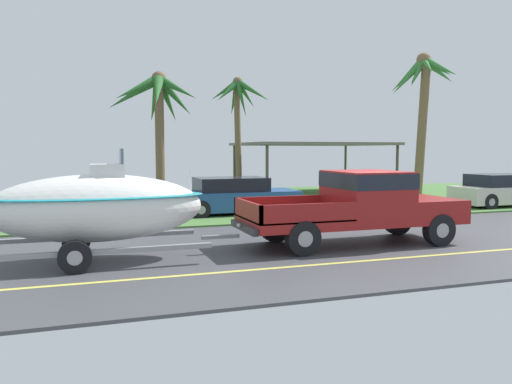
{
  "coord_description": "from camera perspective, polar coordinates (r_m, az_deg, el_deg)",
  "views": [
    {
      "loc": [
        -6.86,
        -11.24,
        2.4
      ],
      "look_at": [
        -2.95,
        0.27,
        1.38
      ],
      "focal_mm": 35.54,
      "sensor_mm": 36.0,
      "label": 1
    }
  ],
  "objects": [
    {
      "name": "palm_tree_mid",
      "position": [
        25.07,
        18.3,
        11.03
      ],
      "size": [
        3.32,
        3.53,
        6.86
      ],
      "color": "brown",
      "rests_on": "ground"
    },
    {
      "name": "palm_tree_near_left",
      "position": [
        17.35,
        -11.06,
        9.61
      ],
      "size": [
        2.98,
        3.68,
        5.0
      ],
      "color": "brown",
      "rests_on": "ground"
    },
    {
      "name": "ground",
      "position": [
        20.93,
        0.51,
        -1.82
      ],
      "size": [
        36.0,
        22.0,
        0.11
      ],
      "color": "#424247"
    },
    {
      "name": "pickup_truck_towing",
      "position": [
        13.22,
        12.17,
        -1.24
      ],
      "size": [
        5.88,
        2.07,
        1.86
      ],
      "color": "maroon",
      "rests_on": "ground"
    },
    {
      "name": "parked_sedan_near",
      "position": [
        23.67,
        26.07,
        0.12
      ],
      "size": [
        4.43,
        1.84,
        1.38
      ],
      "color": "beige",
      "rests_on": "ground"
    },
    {
      "name": "parked_sedan_far",
      "position": [
        18.74,
        -2.36,
        -0.5
      ],
      "size": [
        4.54,
        1.94,
        1.38
      ],
      "color": "#234C89",
      "rests_on": "ground"
    },
    {
      "name": "palm_tree_near_right",
      "position": [
        24.92,
        -2.01,
        9.73
      ],
      "size": [
        2.62,
        3.04,
        5.92
      ],
      "color": "brown",
      "rests_on": "ground"
    },
    {
      "name": "boat_on_trailer",
      "position": [
        11.35,
        -17.56,
        -1.67
      ],
      "size": [
        5.74,
        2.19,
        2.42
      ],
      "color": "gray",
      "rests_on": "ground"
    },
    {
      "name": "carport_awning",
      "position": [
        27.34,
        6.29,
        5.29
      ],
      "size": [
        7.55,
        5.89,
        2.77
      ],
      "color": "#4C4238",
      "rests_on": "ground"
    }
  ]
}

